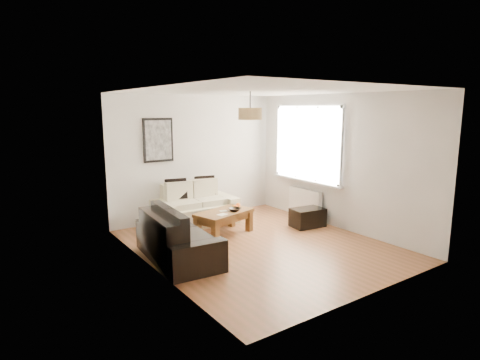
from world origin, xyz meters
TOP-DOWN VIEW (x-y plane):
  - floor at (0.00, 0.00)m, footprint 4.50×4.50m
  - ceiling at (0.00, 0.00)m, footprint 3.80×4.50m
  - wall_back at (0.00, 2.25)m, footprint 3.80×0.04m
  - wall_front at (0.00, -2.25)m, footprint 3.80×0.04m
  - wall_left at (-1.90, 0.00)m, footprint 0.04×4.50m
  - wall_right at (1.90, 0.00)m, footprint 0.04×4.50m
  - window_bay at (1.86, 0.80)m, footprint 0.14×1.90m
  - radiator at (1.82, 0.80)m, footprint 0.10×0.90m
  - poster at (-0.85, 2.22)m, footprint 0.62×0.04m
  - pendant_shade at (0.00, 0.30)m, footprint 0.40×0.40m
  - loveseat_cream at (-0.29, 1.78)m, footprint 1.66×0.96m
  - sofa_leather at (-1.43, 0.22)m, footprint 0.97×1.78m
  - coffee_table at (-0.18, 0.86)m, footprint 1.19×0.85m
  - ottoman at (1.45, 0.33)m, footprint 0.69×0.49m
  - cushion_left at (-0.61, 1.98)m, footprint 0.44×0.22m
  - cushion_right at (0.06, 1.98)m, footprint 0.43×0.22m
  - fruit_bowl at (0.00, 0.77)m, footprint 0.28×0.28m
  - orange_a at (0.10, 0.89)m, footprint 0.08×0.08m
  - orange_b at (0.21, 0.97)m, footprint 0.11×0.11m
  - orange_c at (0.07, 0.92)m, footprint 0.07×0.07m
  - papers at (-0.33, 0.68)m, footprint 0.20×0.17m

SIDE VIEW (x-z plane):
  - floor at x=0.00m, z-range 0.00..0.00m
  - ottoman at x=1.45m, z-range 0.00..0.37m
  - coffee_table at x=-0.18m, z-range 0.00..0.44m
  - sofa_leather at x=-1.43m, z-range 0.00..0.74m
  - radiator at x=1.82m, z-range 0.12..0.64m
  - loveseat_cream at x=-0.29m, z-range 0.00..0.81m
  - papers at x=-0.33m, z-range 0.44..0.44m
  - fruit_bowl at x=0.00m, z-range 0.44..0.49m
  - orange_b at x=0.21m, z-range 0.43..0.53m
  - orange_a at x=0.10m, z-range 0.45..0.51m
  - orange_c at x=0.07m, z-range 0.45..0.51m
  - cushion_right at x=0.06m, z-range 0.51..0.92m
  - cushion_left at x=-0.61m, z-range 0.51..0.93m
  - wall_back at x=0.00m, z-range 0.00..2.60m
  - wall_front at x=0.00m, z-range 0.00..2.60m
  - wall_left at x=-1.90m, z-range 0.00..2.60m
  - wall_right at x=1.90m, z-range 0.00..2.60m
  - window_bay at x=1.86m, z-range 0.80..2.40m
  - poster at x=-0.85m, z-range 1.26..2.13m
  - pendant_shade at x=0.00m, z-range 2.13..2.33m
  - ceiling at x=0.00m, z-range 2.60..2.60m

